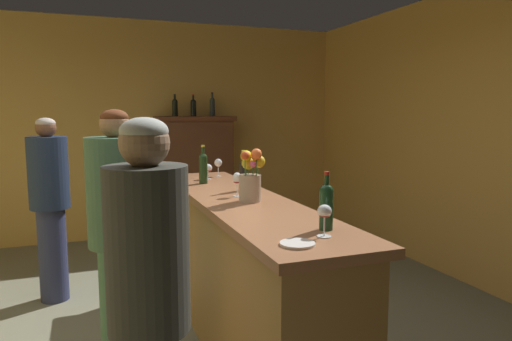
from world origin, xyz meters
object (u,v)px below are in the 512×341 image
at_px(wine_bottle_riesling, 203,166).
at_px(cheese_plate, 297,244).
at_px(bar_counter, 240,272).
at_px(wine_glass_spare, 325,213).
at_px(wine_glass_rear, 218,163).
at_px(wine_bottle_merlot, 326,204).
at_px(wine_glass_front, 208,169).
at_px(display_bottle_left, 175,107).
at_px(display_cabinet, 196,174).
at_px(wine_bottle_malbec, 243,173).
at_px(patron_redhead, 50,202).
at_px(patron_in_grey, 149,308).
at_px(display_bottle_center, 212,106).
at_px(flower_arrangement, 251,177).
at_px(display_bottle_midleft, 193,107).
at_px(wine_glass_mid, 237,179).
at_px(patron_tall, 119,235).

bearing_deg(wine_bottle_riesling, cheese_plate, -91.25).
bearing_deg(bar_counter, wine_glass_spare, -86.91).
height_order(wine_bottle_riesling, wine_glass_rear, wine_bottle_riesling).
bearing_deg(wine_bottle_merlot, wine_glass_spare, -122.43).
distance_m(wine_glass_rear, cheese_plate, 2.29).
distance_m(wine_glass_front, display_bottle_left, 2.13).
bearing_deg(wine_glass_spare, display_bottle_left, 89.10).
height_order(wine_bottle_merlot, wine_glass_spare, wine_bottle_merlot).
xyz_separation_m(display_cabinet, wine_bottle_malbec, (-0.26, -2.72, 0.37)).
bearing_deg(wine_glass_spare, patron_redhead, 119.07).
relative_size(wine_bottle_merlot, patron_in_grey, 0.18).
distance_m(wine_bottle_merlot, display_bottle_center, 4.04).
bearing_deg(cheese_plate, display_bottle_center, 79.94).
xyz_separation_m(wine_bottle_riesling, flower_arrangement, (0.11, -0.87, 0.02)).
distance_m(display_cabinet, cheese_plate, 4.21).
bearing_deg(wine_bottle_malbec, patron_in_grey, -120.71).
relative_size(wine_bottle_malbec, patron_redhead, 0.19).
xyz_separation_m(wine_bottle_merlot, patron_redhead, (-1.43, 2.32, -0.32)).
xyz_separation_m(wine_bottle_malbec, display_bottle_midleft, (0.24, 2.72, 0.53)).
relative_size(wine_bottle_malbec, patron_in_grey, 0.19).
relative_size(bar_counter, patron_redhead, 1.71).
relative_size(display_cabinet, wine_glass_mid, 9.46).
distance_m(display_bottle_center, patron_redhead, 2.67).
height_order(wine_bottle_merlot, display_bottle_center, display_bottle_center).
bearing_deg(wine_glass_front, bar_counter, -91.13).
bearing_deg(display_bottle_left, wine_bottle_malbec, -90.03).
distance_m(wine_glass_mid, display_bottle_center, 3.06).
xyz_separation_m(display_bottle_midleft, patron_in_grey, (-1.15, -4.25, -0.81)).
bearing_deg(wine_glass_mid, wine_glass_spare, -87.04).
bearing_deg(wine_bottle_malbec, bar_counter, -113.76).
bearing_deg(wine_bottle_malbec, display_cabinet, 84.56).
bearing_deg(wine_glass_front, display_bottle_center, 73.70).
relative_size(wine_glass_spare, display_bottle_midleft, 0.55).
distance_m(wine_bottle_riesling, wine_glass_spare, 1.81).
xyz_separation_m(display_bottle_midleft, patron_tall, (-1.18, -3.12, -0.81)).
xyz_separation_m(wine_glass_mid, patron_in_grey, (-0.78, -1.31, -0.28)).
bearing_deg(patron_tall, wine_glass_rear, 42.37).
xyz_separation_m(wine_glass_rear, display_bottle_midleft, (0.21, 1.90, 0.54)).
relative_size(display_cabinet, wine_glass_spare, 10.30).
bearing_deg(bar_counter, wine_bottle_malbec, 66.24).
height_order(wine_glass_rear, display_bottle_center, display_bottle_center).
bearing_deg(wine_bottle_malbec, patron_tall, -156.89).
bearing_deg(wine_bottle_riesling, display_cabinet, 78.62).
height_order(display_bottle_left, patron_tall, display_bottle_left).
bearing_deg(wine_glass_front, display_cabinet, 80.02).
xyz_separation_m(wine_bottle_malbec, wine_glass_mid, (-0.12, -0.22, -0.01)).
height_order(wine_glass_mid, display_bottle_left, display_bottle_left).
distance_m(wine_glass_front, patron_in_grey, 2.35).
height_order(display_cabinet, wine_glass_rear, display_cabinet).
height_order(wine_bottle_malbec, display_bottle_center, display_bottle_center).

